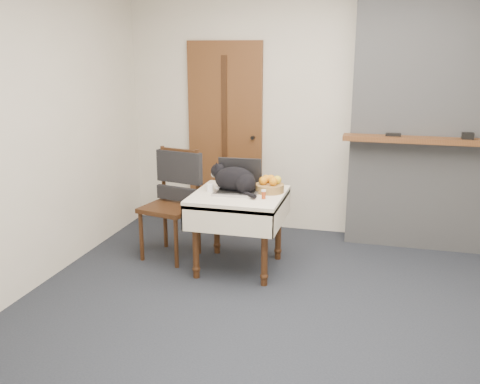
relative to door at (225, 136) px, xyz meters
The scene contains 12 objects.
ground 2.52m from the door, 58.72° to the right, with size 4.50×4.50×0.00m, color black.
room_shell 2.07m from the door, 51.56° to the right, with size 4.52×4.01×2.61m.
door is the anchor object (origin of this frame).
chimney 2.12m from the door, ahead, with size 1.62×0.48×2.60m.
side_table 1.35m from the door, 68.29° to the right, with size 0.78×0.78×0.70m.
laptop 1.25m from the door, 68.24° to the right, with size 0.41×0.36×0.29m.
cat 1.27m from the door, 69.39° to the right, with size 0.49×0.36×0.26m.
cream_jar 1.24m from the door, 80.00° to the right, with size 0.06×0.06×0.07m, color white.
pill_bottle 1.52m from the door, 61.14° to the right, with size 0.04×0.04×0.08m.
fruit_basket 1.32m from the door, 56.04° to the right, with size 0.25×0.25×0.14m.
desk_clutter 1.33m from the door, 62.24° to the right, with size 0.14×0.02×0.01m, color black.
chair 1.08m from the door, 101.19° to the right, with size 0.54×0.54×1.02m.
Camera 1 is at (0.44, -3.55, 1.93)m, focal length 40.00 mm.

